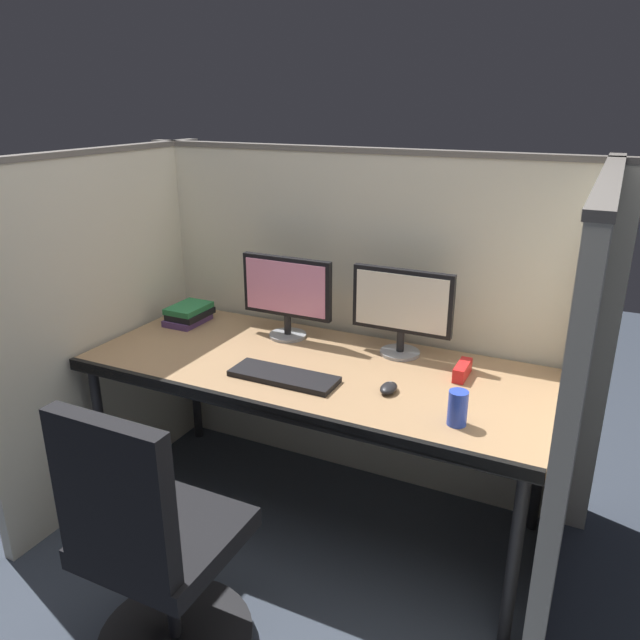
% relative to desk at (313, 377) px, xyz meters
% --- Properties ---
extents(ground_plane, '(8.00, 8.00, 0.00)m').
position_rel_desk_xyz_m(ground_plane, '(0.00, -0.29, -0.69)').
color(ground_plane, '#383F4C').
extents(cubicle_partition_rear, '(2.21, 0.06, 1.57)m').
position_rel_desk_xyz_m(cubicle_partition_rear, '(0.00, 0.46, 0.10)').
color(cubicle_partition_rear, beige).
rests_on(cubicle_partition_rear, ground).
extents(cubicle_partition_left, '(0.06, 1.41, 1.57)m').
position_rel_desk_xyz_m(cubicle_partition_left, '(-0.99, -0.09, 0.10)').
color(cubicle_partition_left, beige).
rests_on(cubicle_partition_left, ground).
extents(cubicle_partition_right, '(0.06, 1.41, 1.57)m').
position_rel_desk_xyz_m(cubicle_partition_right, '(0.99, -0.09, 0.10)').
color(cubicle_partition_right, beige).
rests_on(cubicle_partition_right, ground).
extents(desk, '(1.90, 0.80, 0.74)m').
position_rel_desk_xyz_m(desk, '(0.00, 0.00, 0.00)').
color(desk, '#997551').
rests_on(desk, ground).
extents(office_chair, '(0.52, 0.52, 0.97)m').
position_rel_desk_xyz_m(office_chair, '(-0.11, -0.88, -0.33)').
color(office_chair, black).
rests_on(office_chair, ground).
extents(monitor_left, '(0.43, 0.17, 0.37)m').
position_rel_desk_xyz_m(monitor_left, '(-0.25, 0.24, 0.27)').
color(monitor_left, gray).
rests_on(monitor_left, desk).
extents(monitor_right, '(0.43, 0.17, 0.37)m').
position_rel_desk_xyz_m(monitor_right, '(0.28, 0.27, 0.27)').
color(monitor_right, gray).
rests_on(monitor_right, desk).
extents(keyboard_main, '(0.43, 0.15, 0.02)m').
position_rel_desk_xyz_m(keyboard_main, '(-0.05, -0.16, 0.06)').
color(keyboard_main, black).
rests_on(keyboard_main, desk).
extents(computer_mouse, '(0.06, 0.10, 0.04)m').
position_rel_desk_xyz_m(computer_mouse, '(0.36, -0.09, 0.07)').
color(computer_mouse, black).
rests_on(computer_mouse, desk).
extents(book_stack, '(0.16, 0.22, 0.09)m').
position_rel_desk_xyz_m(book_stack, '(-0.77, 0.20, 0.09)').
color(book_stack, '#4C3366').
rests_on(book_stack, desk).
extents(red_stapler, '(0.04, 0.15, 0.06)m').
position_rel_desk_xyz_m(red_stapler, '(0.57, 0.16, 0.08)').
color(red_stapler, red).
rests_on(red_stapler, desk).
extents(soda_can, '(0.07, 0.07, 0.12)m').
position_rel_desk_xyz_m(soda_can, '(0.64, -0.22, 0.11)').
color(soda_can, '#263FB2').
rests_on(soda_can, desk).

